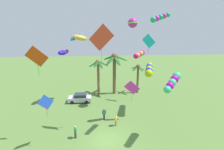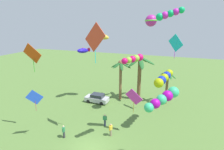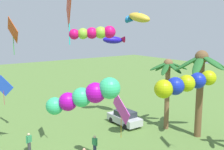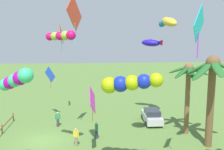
{
  "view_description": "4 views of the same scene",
  "coord_description": "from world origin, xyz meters",
  "px_view_note": "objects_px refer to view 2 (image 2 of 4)",
  "views": [
    {
      "loc": [
        -0.92,
        -16.84,
        12.57
      ],
      "look_at": [
        0.89,
        4.93,
        6.43
      ],
      "focal_mm": 27.59,
      "sensor_mm": 36.0,
      "label": 1
    },
    {
      "loc": [
        7.6,
        -13.88,
        12.81
      ],
      "look_at": [
        0.27,
        6.19,
        6.56
      ],
      "focal_mm": 28.41,
      "sensor_mm": 36.0,
      "label": 2
    },
    {
      "loc": [
        16.82,
        -5.8,
        9.84
      ],
      "look_at": [
        0.37,
        6.11,
        6.32
      ],
      "focal_mm": 43.84,
      "sensor_mm": 36.0,
      "label": 3
    },
    {
      "loc": [
        23.27,
        4.56,
        9.88
      ],
      "look_at": [
        0.09,
        6.3,
        6.04
      ],
      "focal_mm": 42.63,
      "sensor_mm": 36.0,
      "label": 4
    }
  ],
  "objects_px": {
    "kite_diamond_3": "(35,98)",
    "kite_ball_10": "(151,21)",
    "kite_tube_1": "(169,14)",
    "kite_diamond_6": "(176,43)",
    "kite_fish_7": "(84,50)",
    "kite_fish_5": "(100,36)",
    "kite_tube_9": "(133,59)",
    "kite_tube_2": "(163,99)",
    "kite_diamond_4": "(32,54)",
    "kite_diamond_11": "(95,38)",
    "spectator_2": "(64,131)",
    "spectator_0": "(111,130)",
    "palm_tree_2": "(121,71)",
    "parked_car_0": "(97,98)",
    "palm_tree_1": "(167,80)",
    "spectator_1": "(105,120)",
    "kite_diamond_0": "(134,97)",
    "kite_tube_8": "(164,78)",
    "palm_tree_0": "(140,67)"
  },
  "relations": [
    {
      "from": "spectator_2",
      "to": "kite_fish_7",
      "type": "bearing_deg",
      "value": 104.86
    },
    {
      "from": "kite_diamond_6",
      "to": "kite_diamond_11",
      "type": "bearing_deg",
      "value": -134.8
    },
    {
      "from": "spectator_0",
      "to": "kite_tube_1",
      "type": "bearing_deg",
      "value": 13.77
    },
    {
      "from": "spectator_1",
      "to": "kite_diamond_3",
      "type": "bearing_deg",
      "value": -140.58
    },
    {
      "from": "kite_fish_5",
      "to": "kite_fish_7",
      "type": "relative_size",
      "value": 1.17
    },
    {
      "from": "parked_car_0",
      "to": "kite_diamond_3",
      "type": "distance_m",
      "value": 12.13
    },
    {
      "from": "parked_car_0",
      "to": "palm_tree_0",
      "type": "bearing_deg",
      "value": 29.27
    },
    {
      "from": "palm_tree_2",
      "to": "parked_car_0",
      "type": "bearing_deg",
      "value": -140.79
    },
    {
      "from": "parked_car_0",
      "to": "kite_diamond_0",
      "type": "bearing_deg",
      "value": -39.92
    },
    {
      "from": "palm_tree_2",
      "to": "spectator_2",
      "type": "height_order",
      "value": "palm_tree_2"
    },
    {
      "from": "spectator_0",
      "to": "spectator_1",
      "type": "relative_size",
      "value": 1.0
    },
    {
      "from": "kite_diamond_4",
      "to": "kite_tube_2",
      "type": "bearing_deg",
      "value": -4.94
    },
    {
      "from": "kite_fish_5",
      "to": "kite_tube_9",
      "type": "height_order",
      "value": "kite_fish_5"
    },
    {
      "from": "kite_tube_8",
      "to": "kite_diamond_11",
      "type": "height_order",
      "value": "kite_diamond_11"
    },
    {
      "from": "palm_tree_2",
      "to": "kite_tube_8",
      "type": "distance_m",
      "value": 10.07
    },
    {
      "from": "kite_diamond_3",
      "to": "kite_fish_7",
      "type": "bearing_deg",
      "value": 90.81
    },
    {
      "from": "palm_tree_1",
      "to": "kite_diamond_0",
      "type": "bearing_deg",
      "value": -107.5
    },
    {
      "from": "parked_car_0",
      "to": "kite_diamond_6",
      "type": "distance_m",
      "value": 14.98
    },
    {
      "from": "spectator_1",
      "to": "kite_tube_9",
      "type": "bearing_deg",
      "value": -31.62
    },
    {
      "from": "spectator_2",
      "to": "spectator_0",
      "type": "bearing_deg",
      "value": 23.7
    },
    {
      "from": "spectator_2",
      "to": "kite_tube_9",
      "type": "xyz_separation_m",
      "value": [
        7.55,
        1.49,
        8.74
      ]
    },
    {
      "from": "kite_diamond_6",
      "to": "kite_fish_7",
      "type": "distance_m",
      "value": 14.01
    },
    {
      "from": "palm_tree_0",
      "to": "palm_tree_2",
      "type": "height_order",
      "value": "palm_tree_0"
    },
    {
      "from": "kite_tube_1",
      "to": "kite_diamond_3",
      "type": "xyz_separation_m",
      "value": [
        -12.95,
        -4.54,
        -8.56
      ]
    },
    {
      "from": "spectator_0",
      "to": "kite_diamond_0",
      "type": "relative_size",
      "value": 0.53
    },
    {
      "from": "palm_tree_2",
      "to": "kite_diamond_6",
      "type": "xyz_separation_m",
      "value": [
        8.3,
        -2.62,
        5.17
      ]
    },
    {
      "from": "kite_fish_5",
      "to": "kite_tube_9",
      "type": "relative_size",
      "value": 1.3
    },
    {
      "from": "kite_diamond_4",
      "to": "kite_diamond_11",
      "type": "distance_m",
      "value": 7.15
    },
    {
      "from": "kite_diamond_4",
      "to": "palm_tree_0",
      "type": "bearing_deg",
      "value": 55.16
    },
    {
      "from": "spectator_1",
      "to": "kite_fish_7",
      "type": "distance_m",
      "value": 11.9
    },
    {
      "from": "parked_car_0",
      "to": "spectator_2",
      "type": "height_order",
      "value": "spectator_2"
    },
    {
      "from": "kite_ball_10",
      "to": "kite_fish_5",
      "type": "bearing_deg",
      "value": 158.79
    },
    {
      "from": "kite_fish_5",
      "to": "kite_diamond_6",
      "type": "bearing_deg",
      "value": -6.97
    },
    {
      "from": "spectator_2",
      "to": "kite_diamond_6",
      "type": "distance_m",
      "value": 17.78
    },
    {
      "from": "kite_tube_2",
      "to": "kite_diamond_4",
      "type": "distance_m",
      "value": 14.39
    },
    {
      "from": "palm_tree_2",
      "to": "kite_ball_10",
      "type": "distance_m",
      "value": 10.52
    },
    {
      "from": "palm_tree_0",
      "to": "kite_ball_10",
      "type": "relative_size",
      "value": 3.67
    },
    {
      "from": "kite_diamond_0",
      "to": "kite_tube_8",
      "type": "bearing_deg",
      "value": 39.14
    },
    {
      "from": "kite_diamond_4",
      "to": "kite_tube_8",
      "type": "xyz_separation_m",
      "value": [
        13.62,
        5.79,
        -3.05
      ]
    },
    {
      "from": "kite_fish_5",
      "to": "kite_fish_7",
      "type": "xyz_separation_m",
      "value": [
        -2.56,
        -1.06,
        -2.22
      ]
    },
    {
      "from": "palm_tree_2",
      "to": "kite_fish_5",
      "type": "relative_size",
      "value": 2.33
    },
    {
      "from": "spectator_2",
      "to": "kite_tube_2",
      "type": "bearing_deg",
      "value": -5.2
    },
    {
      "from": "kite_diamond_3",
      "to": "kite_ball_10",
      "type": "relative_size",
      "value": 1.17
    },
    {
      "from": "palm_tree_1",
      "to": "kite_diamond_3",
      "type": "xyz_separation_m",
      "value": [
        -13.03,
        -14.67,
        1.01
      ]
    },
    {
      "from": "parked_car_0",
      "to": "kite_tube_1",
      "type": "xyz_separation_m",
      "value": [
        10.76,
        -6.58,
        12.89
      ]
    },
    {
      "from": "palm_tree_1",
      "to": "palm_tree_2",
      "type": "height_order",
      "value": "palm_tree_2"
    },
    {
      "from": "palm_tree_0",
      "to": "kite_tube_1",
      "type": "relative_size",
      "value": 3.12
    },
    {
      "from": "kite_diamond_3",
      "to": "kite_diamond_11",
      "type": "xyz_separation_m",
      "value": [
        5.86,
        3.21,
        6.26
      ]
    },
    {
      "from": "kite_diamond_6",
      "to": "kite_tube_9",
      "type": "relative_size",
      "value": 1.43
    },
    {
      "from": "kite_tube_2",
      "to": "palm_tree_2",
      "type": "bearing_deg",
      "value": 119.79
    }
  ]
}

